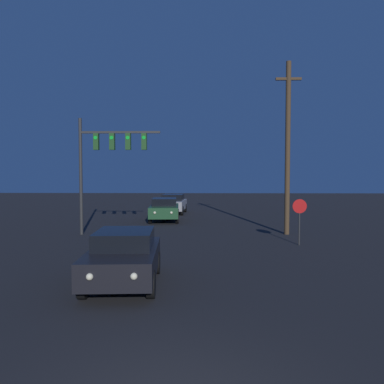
% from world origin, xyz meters
% --- Properties ---
extents(car_near, '(2.24, 4.24, 1.63)m').
position_xyz_m(car_near, '(-1.95, 6.14, 0.86)').
color(car_near, black).
rests_on(car_near, ground_plane).
extents(car_mid, '(2.23, 4.24, 1.63)m').
position_xyz_m(car_mid, '(-2.23, 21.37, 0.86)').
color(car_mid, '#1E4728').
rests_on(car_mid, ground_plane).
extents(car_far, '(2.24, 4.24, 1.63)m').
position_xyz_m(car_far, '(-2.00, 26.53, 0.86)').
color(car_far, '#99999E').
rests_on(car_far, ground_plane).
extents(traffic_signal_mast, '(4.49, 0.30, 6.40)m').
position_xyz_m(traffic_signal_mast, '(-4.87, 15.42, 4.47)').
color(traffic_signal_mast, '#2D2D2D').
rests_on(traffic_signal_mast, ground_plane).
extents(stop_sign, '(0.66, 0.07, 2.18)m').
position_xyz_m(stop_sign, '(5.01, 12.58, 1.51)').
color(stop_sign, '#2D2D2D').
rests_on(stop_sign, ground_plane).
extents(utility_pole, '(1.40, 0.28, 9.50)m').
position_xyz_m(utility_pole, '(5.16, 15.77, 4.88)').
color(utility_pole, '#4C3823').
rests_on(utility_pole, ground_plane).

